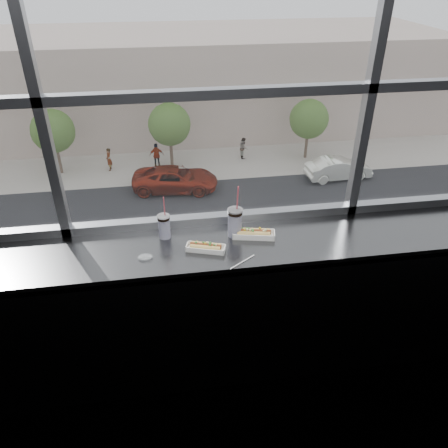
{
  "coord_description": "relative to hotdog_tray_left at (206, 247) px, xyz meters",
  "views": [
    {
      "loc": [
        -0.33,
        -1.1,
        2.71
      ],
      "look_at": [
        0.03,
        1.23,
        1.25
      ],
      "focal_mm": 35.0,
      "sensor_mm": 36.0,
      "label": 1
    }
  ],
  "objects": [
    {
      "name": "wrapper",
      "position": [
        -0.38,
        -0.03,
        -0.01
      ],
      "size": [
        0.1,
        0.07,
        0.02
      ],
      "primitive_type": "ellipsoid",
      "color": "silver",
      "rests_on": "counter"
    },
    {
      "name": "plaza_ground",
      "position": [
        0.1,
        43.83,
        -12.12
      ],
      "size": [
        120.0,
        120.0,
        0.0
      ],
      "primitive_type": "plane",
      "color": "#A59E92",
      "rests_on": "ground"
    },
    {
      "name": "window_glass",
      "position": [
        0.1,
        0.35,
        1.18
      ],
      "size": [
        6.0,
        0.0,
        6.0
      ],
      "primitive_type": "plane",
      "rotation": [
        1.57,
        0.0,
        0.0
      ],
      "color": "silver",
      "rests_on": "ground"
    },
    {
      "name": "wall_back_lower",
      "position": [
        0.1,
        0.33,
        -0.57
      ],
      "size": [
        6.0,
        0.0,
        6.0
      ],
      "primitive_type": "plane",
      "rotation": [
        1.57,
        0.0,
        0.0
      ],
      "color": "black",
      "rests_on": "ground"
    },
    {
      "name": "far_building",
      "position": [
        0.1,
        38.33,
        -8.12
      ],
      "size": [
        50.0,
        14.0,
        8.0
      ],
      "primitive_type": "cube",
      "color": "#A9968A",
      "rests_on": "plaza_ground"
    },
    {
      "name": "pedestrian_a",
      "position": [
        -4.07,
        28.29,
        -11.08
      ],
      "size": [
        0.67,
        0.9,
        2.02
      ],
      "primitive_type": "imported",
      "rotation": [
        0.0,
        0.0,
        4.71
      ],
      "color": "#66605B",
      "rests_on": "far_sidewalk"
    },
    {
      "name": "tree_right",
      "position": [
        10.93,
        28.33,
        -9.0
      ],
      "size": [
        2.95,
        2.95,
        4.61
      ],
      "color": "#47382B",
      "rests_on": "far_sidewalk"
    },
    {
      "name": "tree_left",
      "position": [
        -7.56,
        28.33,
        -8.92
      ],
      "size": [
        3.03,
        3.03,
        4.73
      ],
      "color": "#47382B",
      "rests_on": "far_sidewalk"
    },
    {
      "name": "car_near_d",
      "position": [
        9.07,
        16.33,
        -11.06
      ],
      "size": [
        2.73,
        6.13,
        2.02
      ],
      "primitive_type": "imported",
      "rotation": [
        0.0,
        0.0,
        1.54
      ],
      "color": "#C2B898",
      "rests_on": "street_asphalt"
    },
    {
      "name": "plaza_near",
      "position": [
        0.1,
        7.33,
        -12.1
      ],
      "size": [
        50.0,
        14.0,
        0.04
      ],
      "primitive_type": "cube",
      "color": "#A59E92",
      "rests_on": "plaza_ground"
    },
    {
      "name": "counter_fascia",
      "position": [
        0.1,
        -0.2,
        -0.57
      ],
      "size": [
        6.0,
        0.04,
        1.04
      ],
      "primitive_type": "cube",
      "color": "#535454",
      "rests_on": "ground"
    },
    {
      "name": "far_sidewalk",
      "position": [
        0.1,
        28.33,
        -12.1
      ],
      "size": [
        80.0,
        6.0,
        0.04
      ],
      "primitive_type": "cube",
      "color": "#A59E92",
      "rests_on": "plaza_ground"
    },
    {
      "name": "soda_cup_right",
      "position": [
        0.21,
        0.15,
        0.09
      ],
      "size": [
        0.1,
        0.1,
        0.38
      ],
      "color": "white",
      "rests_on": "counter"
    },
    {
      "name": "loose_straw",
      "position": [
        0.21,
        -0.16,
        -0.02
      ],
      "size": [
        0.18,
        0.12,
        0.01
      ],
      "primitive_type": "cylinder",
      "rotation": [
        0.0,
        1.57,
        0.6
      ],
      "color": "white",
      "rests_on": "counter"
    },
    {
      "name": "hotdog_tray_left",
      "position": [
        0.0,
        0.0,
        0.0
      ],
      "size": [
        0.26,
        0.15,
        0.06
      ],
      "rotation": [
        0.0,
        0.0,
        -0.31
      ],
      "color": "white",
      "rests_on": "counter"
    },
    {
      "name": "street_asphalt",
      "position": [
        0.1,
        20.33,
        -12.09
      ],
      "size": [
        80.0,
        10.0,
        0.06
      ],
      "primitive_type": "cube",
      "color": "black",
      "rests_on": "plaza_ground"
    },
    {
      "name": "car_near_b",
      "position": [
        -5.17,
        16.33,
        -11.05
      ],
      "size": [
        3.34,
        6.39,
        2.04
      ],
      "primitive_type": "imported",
      "rotation": [
        0.0,
        0.0,
        1.7
      ],
      "color": "black",
      "rests_on": "street_asphalt"
    },
    {
      "name": "hotdog_tray_right",
      "position": [
        0.33,
        0.11,
        0.0
      ],
      "size": [
        0.29,
        0.15,
        0.07
      ],
      "rotation": [
        0.0,
        0.0,
        -0.22
      ],
      "color": "white",
      "rests_on": "counter"
    },
    {
      "name": "car_near_e",
      "position": [
        14.1,
        16.33,
        -11.1
      ],
      "size": [
        2.98,
        6.02,
        1.94
      ],
      "primitive_type": "imported",
      "rotation": [
        0.0,
        0.0,
        1.47
      ],
      "color": "navy",
      "rests_on": "street_asphalt"
    },
    {
      "name": "car_near_c",
      "position": [
        -1.07,
        16.33,
        -10.99
      ],
      "size": [
        3.46,
        6.73,
        2.15
      ],
      "primitive_type": "imported",
      "rotation": [
        0.0,
        0.0,
        1.45
      ],
      "color": "brown",
      "rests_on": "street_asphalt"
    },
    {
      "name": "counter",
      "position": [
        0.1,
        0.06,
        -0.05
      ],
      "size": [
        6.0,
        0.55,
        0.06
      ],
      "primitive_type": "cube",
      "color": "#535454",
      "rests_on": "ground"
    },
    {
      "name": "window_mullions",
      "position": [
        0.1,
        0.33,
        1.18
      ],
      "size": [
        6.0,
        0.08,
        2.4
      ],
      "primitive_type": null,
      "color": "gray",
      "rests_on": "ground"
    },
    {
      "name": "car_far_b",
      "position": [
        0.56,
        24.33,
        -11.02
      ],
      "size": [
        3.43,
        6.58,
        2.1
      ],
      "primitive_type": "imported",
      "rotation": [
        0.0,
        0.0,
        1.44
      ],
      "color": "maroon",
      "rests_on": "street_asphalt"
    },
    {
      "name": "car_far_c",
      "position": [
        12.02,
        24.33,
        -11.05
      ],
      "size": [
        2.95,
        6.27,
        2.04
      ],
      "primitive_type": "imported",
      "rotation": [
        0.0,
        0.0,
        1.64
      ],
      "color": "white",
      "rests_on": "street_asphalt"
    },
    {
      "name": "pedestrian_b",
      "position": [
        -0.58,
        28.32,
        -10.98
      ],
      "size": [
        0.98,
        0.74,
        2.21
      ],
      "primitive_type": "imported",
      "rotation": [
        0.0,
        0.0,
        3.14
      ],
      "color": "#66605B",
      "rests_on": "far_sidewalk"
    },
    {
      "name": "pedestrian_c",
      "position": [
        6.11,
        29.01,
        -11.1
      ],
      "size": [
        0.65,
        0.87,
        1.96
      ],
      "primitive_type": "imported",
      "rotation": [
        0.0,
        0.0,
        1.57
      ],
      "color": "#66605B",
      "rests_on": "far_sidewalk"
    },
    {
      "name": "soda_cup_left",
      "position": [
        -0.25,
        0.2,
        0.07
      ],
      "size": [
        0.09,
        0.09,
        0.32
      ],
      "color": "white",
      "rests_on": "counter"
    },
    {
      "name": "tree_center",
      "position": [
        0.51,
        28.33,
        -8.87
      ],
      "size": [
        3.07,
        3.07,
        4.8
      ],
      "color": "#47382B",
      "rests_on": "far_sidewalk"
    }
  ]
}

